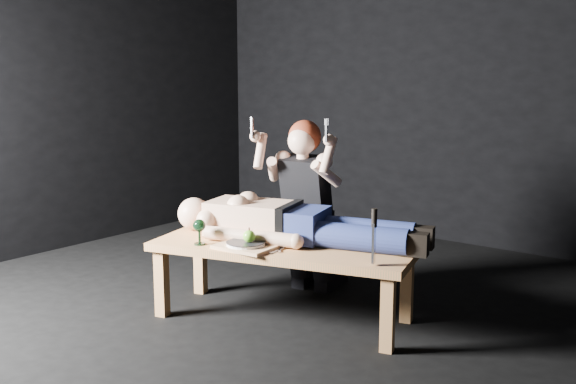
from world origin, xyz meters
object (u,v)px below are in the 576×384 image
object	(u,v)px
lying_man	(298,219)
goblet	(199,232)
kneeling_woman	(311,204)
carving_knife	(374,237)
serving_tray	(246,247)
table	(283,282)

from	to	relation	value
lying_man	goblet	world-z (taller)	lying_man
kneeling_woman	carving_knife	distance (m)	0.99
lying_man	serving_tray	distance (m)	0.37
kneeling_woman	serving_tray	distance (m)	0.73
kneeling_woman	goblet	xyz separation A→B (m)	(-0.20, -0.82, -0.06)
table	goblet	world-z (taller)	goblet
lying_man	carving_knife	size ratio (longest dim) A/B	5.02
kneeling_woman	serving_tray	xyz separation A→B (m)	(0.07, -0.72, -0.13)
lying_man	carving_knife	bearing A→B (deg)	-31.26
kneeling_woman	table	bearing A→B (deg)	-80.01
serving_tray	goblet	distance (m)	0.29
kneeling_woman	carving_knife	world-z (taller)	kneeling_woman
lying_man	serving_tray	world-z (taller)	lying_man
kneeling_woman	goblet	world-z (taller)	kneeling_woman
serving_tray	goblet	world-z (taller)	goblet
goblet	carving_knife	size ratio (longest dim) A/B	0.50
lying_man	carving_knife	distance (m)	0.64
table	serving_tray	bearing A→B (deg)	-133.62
serving_tray	carving_knife	xyz separation A→B (m)	(0.74, 0.15, 0.14)
lying_man	serving_tray	bearing A→B (deg)	-125.68
kneeling_woman	serving_tray	bearing A→B (deg)	-93.37
table	carving_knife	xyz separation A→B (m)	(0.63, -0.05, 0.37)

